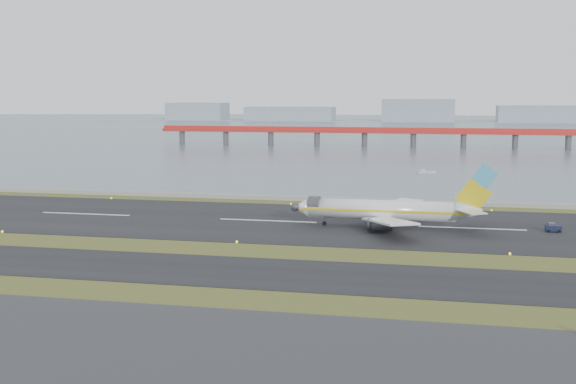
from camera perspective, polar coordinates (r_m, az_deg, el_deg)
name	(u,v)px	position (r m, az deg, el deg)	size (l,w,h in m)	color
ground	(224,252)	(117.27, -5.08, -4.78)	(1000.00, 1000.00, 0.00)	#3F4C1B
apron_strip	(38,384)	(68.87, -19.13, -14.14)	(1000.00, 50.00, 0.10)	#303032
taxiway_strip	(200,269)	(106.16, -7.00, -6.10)	(1000.00, 18.00, 0.10)	black
runway_strip	(268,221)	(145.65, -1.60, -2.30)	(1000.00, 45.00, 0.10)	black
seawall	(297,198)	(174.51, 0.73, -0.50)	(1000.00, 2.50, 1.00)	#969691
bay_water	(398,128)	(570.95, 8.71, 4.99)	(1400.00, 800.00, 1.30)	#435060
red_pier	(413,133)	(360.10, 9.89, 4.65)	(260.00, 5.00, 10.20)	red
far_shoreline	(422,115)	(729.92, 10.55, 5.98)	(1400.00, 80.00, 60.50)	#8D9BA7
airliner	(389,210)	(138.87, 8.00, -1.43)	(38.52, 32.89, 12.80)	white
pushback_tug	(553,228)	(142.45, 20.20, -2.66)	(2.86, 1.81, 1.77)	#121633
workboat_near	(426,172)	(239.27, 10.84, 1.56)	(6.27, 3.58, 1.45)	#B6B5BA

